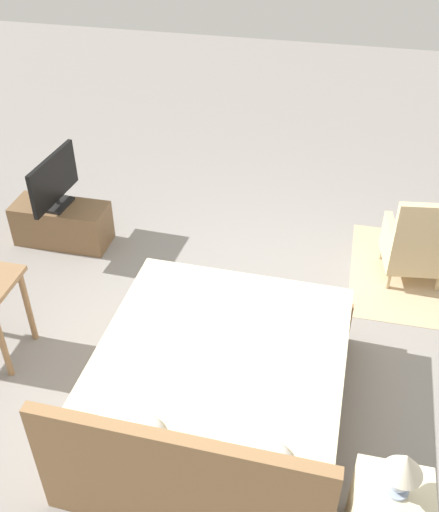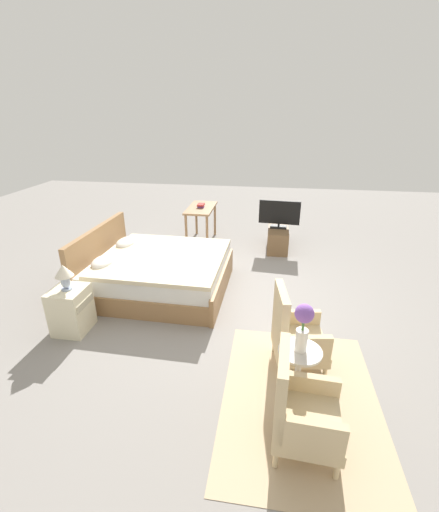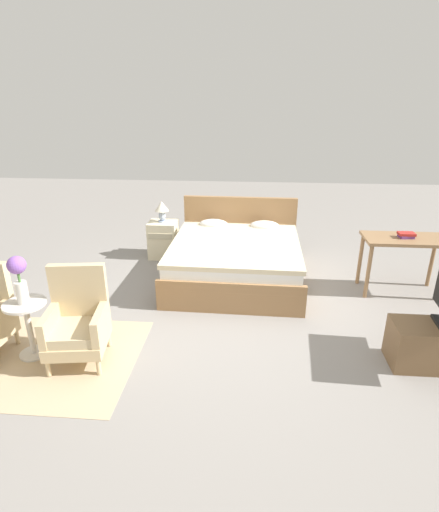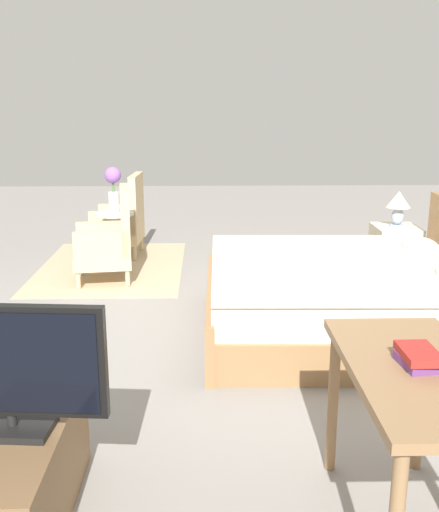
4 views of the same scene
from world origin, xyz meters
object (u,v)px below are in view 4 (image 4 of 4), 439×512
Objects in this scene: nightstand at (394,257)px; vanity_desk at (416,394)px; flower_vase at (113,185)px; book_stack at (419,357)px; side_table at (115,233)px; tv_stand at (18,478)px; tv_flatscreen at (7,368)px; armchair_by_window_right at (108,243)px; armchair_by_window_left at (122,222)px; bed at (347,297)px; table_lamp at (398,204)px.

vanity_desk is at bearing -16.22° from nightstand.
flower_vase is 4.46m from book_stack.
tv_stand is (3.99, 0.17, -0.15)m from side_table.
flower_vase is (-0.00, 0.00, 0.51)m from side_table.
tv_flatscreen is 1.60m from book_stack.
vanity_desk is at bearing 25.93° from armchair_by_window_right.
nightstand is at bearing 74.84° from flower_vase.
armchair_by_window_left is 1.00× the size of armchair_by_window_right.
armchair_by_window_right reaches higher than tv_stand.
vanity_desk is at bearing 8.48° from book_stack.
book_stack is at bearing -171.52° from vanity_desk.
bed is at bearing 46.10° from flower_vase.
side_table is at bearing -177.61° from tv_stand.
book_stack is at bearing 20.84° from armchair_by_window_left.
tv_stand is at bearing 175.53° from tv_flatscreen.
book_stack is (4.10, 1.76, 0.42)m from side_table.
side_table is 0.57× the size of vanity_desk.
armchair_by_window_left reaches higher than tv_stand.
nightstand is 0.73× the size of tv_flatscreen.
flower_vase is 2.84m from table_lamp.
bed is at bearing 138.04° from tv_stand.
table_lamp reaches higher than side_table.
table_lamp is at bearing 141.62° from tv_stand.
tv_flatscreen is at bearing -38.36° from nightstand.
vanity_desk reaches higher than tv_stand.
side_table is at bearing -0.62° from armchair_by_window_left.
bed is 6.20× the size of table_lamp.
flower_vase is (0.50, -0.01, 0.50)m from armchair_by_window_left.
book_stack is (-0.01, -0.00, 0.15)m from vanity_desk.
armchair_by_window_right is at bearing -177.35° from tv_stand.
armchair_by_window_right is 0.50m from side_table.
side_table is 0.74× the size of tv_flatscreen.
tv_flatscreen is at bearing -94.14° from vanity_desk.
side_table is at bearing 0.00° from flower_vase.
tv_flatscreen is 1.60m from vanity_desk.
vanity_desk is (0.12, 1.59, 0.43)m from tv_stand.
nightstand is at bearing 163.73° from book_stack.
bed is 1.40m from nightstand.
armchair_by_window_right is at bearing -125.61° from bed.
nightstand is at bearing 163.78° from vanity_desk.
tv_stand is at bearing 2.39° from flower_vase.
tv_flatscreen is (3.25, -2.57, -0.08)m from table_lamp.
nightstand is 0.61× the size of tv_stand.
vanity_desk is (2.17, -0.25, 0.34)m from bed.
armchair_by_window_left reaches higher than table_lamp.
table_lamp is at bearing 74.84° from side_table.
vanity_desk is (4.61, 1.75, 0.26)m from armchair_by_window_left.
armchair_by_window_right is (1.00, -0.00, 0.00)m from armchair_by_window_left.
table_lamp reaches higher than tv_stand.
vanity_desk is (3.36, -0.98, -0.16)m from table_lamp.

